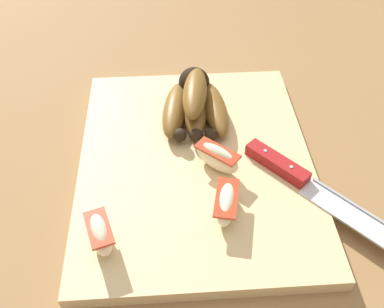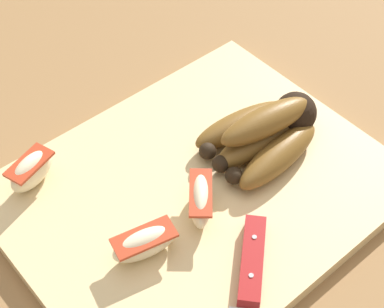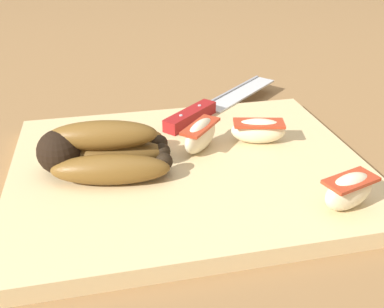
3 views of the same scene
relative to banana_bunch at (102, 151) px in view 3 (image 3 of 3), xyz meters
name	(u,v)px [view 3 (image 3 of 3)]	position (x,y,z in m)	size (l,w,h in m)	color
ground_plane	(191,181)	(-0.10, 0.02, -0.04)	(6.00, 6.00, 0.00)	olive
cutting_board	(186,170)	(-0.10, 0.01, -0.03)	(0.42, 0.34, 0.02)	#DBBC84
banana_bunch	(102,151)	(0.00, 0.00, 0.00)	(0.15, 0.12, 0.06)	black
chefs_knife	(209,107)	(-0.16, -0.14, -0.02)	(0.23, 0.21, 0.02)	silver
apple_wedge_near	(200,135)	(-0.12, -0.02, 0.00)	(0.06, 0.07, 0.04)	beige
apple_wedge_middle	(349,190)	(-0.24, 0.13, 0.00)	(0.07, 0.04, 0.04)	beige
apple_wedge_far	(258,130)	(-0.20, -0.03, -0.01)	(0.07, 0.04, 0.03)	beige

